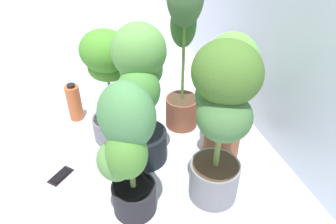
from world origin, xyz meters
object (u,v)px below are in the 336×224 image
object	(u,v)px
potted_plant_front_left	(109,79)
floor_fan	(142,75)
potted_plant_front_right	(127,144)
nutrient_bottle	(74,102)
potted_plant_back_center	(227,87)
potted_plant_back_right	(222,114)
cell_phone	(61,176)
potted_plant_center	(139,92)
potted_plant_back_left	(184,43)

from	to	relation	value
potted_plant_front_left	floor_fan	world-z (taller)	potted_plant_front_left
potted_plant_front_right	nutrient_bottle	size ratio (longest dim) A/B	2.65
potted_plant_back_center	potted_plant_back_right	xyz separation A→B (m)	(0.29, -0.17, 0.06)
cell_phone	potted_plant_front_left	bearing A→B (deg)	-96.36
potted_plant_front_right	floor_fan	bearing A→B (deg)	164.33
potted_plant_back_center	potted_plant_center	world-z (taller)	potted_plant_center
potted_plant_back_center	cell_phone	size ratio (longest dim) A/B	4.95
cell_phone	potted_plant_front_right	bearing A→B (deg)	-177.97
potted_plant_back_center	floor_fan	bearing A→B (deg)	-152.86
potted_plant_back_center	floor_fan	distance (m)	0.75
nutrient_bottle	potted_plant_back_center	bearing A→B (deg)	53.80
potted_plant_front_right	nutrient_bottle	bearing A→B (deg)	-165.09
potted_plant_back_center	potted_plant_back_left	xyz separation A→B (m)	(-0.34, -0.13, 0.12)
potted_plant_center	nutrient_bottle	bearing A→B (deg)	-145.73
floor_fan	potted_plant_back_right	bearing A→B (deg)	-179.78
potted_plant_front_right	potted_plant_back_left	bearing A→B (deg)	143.16
nutrient_bottle	potted_plant_center	bearing A→B (deg)	34.27
floor_fan	nutrient_bottle	xyz separation A→B (m)	(0.05, -0.49, -0.11)
potted_plant_back_right	potted_plant_back_center	bearing A→B (deg)	149.58
potted_plant_back_right	potted_plant_center	bearing A→B (deg)	-141.81
potted_plant_back_right	potted_plant_center	distance (m)	0.47
cell_phone	nutrient_bottle	size ratio (longest dim) A/B	0.56
floor_fan	nutrient_bottle	bearing A→B (deg)	86.18
potted_plant_back_right	potted_plant_back_left	bearing A→B (deg)	176.39
potted_plant_back_right	floor_fan	world-z (taller)	potted_plant_back_right
cell_phone	nutrient_bottle	bearing A→B (deg)	-57.73
potted_plant_front_right	potted_plant_center	size ratio (longest dim) A/B	0.87
potted_plant_back_center	potted_plant_center	bearing A→B (deg)	-99.11
potted_plant_front_right	potted_plant_center	bearing A→B (deg)	159.51
nutrient_bottle	potted_plant_back_right	bearing A→B (deg)	35.93
potted_plant_front_left	potted_plant_front_right	distance (m)	0.61
potted_plant_back_center	potted_plant_front_right	xyz separation A→B (m)	(0.27, -0.59, -0.03)
nutrient_bottle	cell_phone	bearing A→B (deg)	-12.49
potted_plant_front_left	potted_plant_back_left	xyz separation A→B (m)	(-0.00, 0.45, 0.17)
potted_plant_back_center	cell_phone	distance (m)	1.04
cell_phone	potted_plant_center	bearing A→B (deg)	-133.23
potted_plant_center	potted_plant_back_right	bearing A→B (deg)	38.19
potted_plant_center	potted_plant_back_center	bearing A→B (deg)	80.89
potted_plant_back_right	potted_plant_center	size ratio (longest dim) A/B	1.03
potted_plant_front_left	cell_phone	bearing A→B (deg)	-51.12
potted_plant_front_left	potted_plant_center	size ratio (longest dim) A/B	0.87
potted_plant_front_left	nutrient_bottle	world-z (taller)	potted_plant_front_left
potted_plant_back_left	floor_fan	xyz separation A→B (m)	(-0.30, -0.20, -0.34)
cell_phone	nutrient_bottle	xyz separation A→B (m)	(-0.54, 0.12, 0.12)
potted_plant_front_left	potted_plant_front_right	bearing A→B (deg)	-0.22
potted_plant_front_left	floor_fan	size ratio (longest dim) A/B	1.94
potted_plant_back_left	nutrient_bottle	size ratio (longest dim) A/B	3.84
potted_plant_center	floor_fan	distance (m)	0.62
potted_plant_back_left	cell_phone	world-z (taller)	potted_plant_back_left
potted_plant_back_right	floor_fan	xyz separation A→B (m)	(-0.94, -0.16, -0.27)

